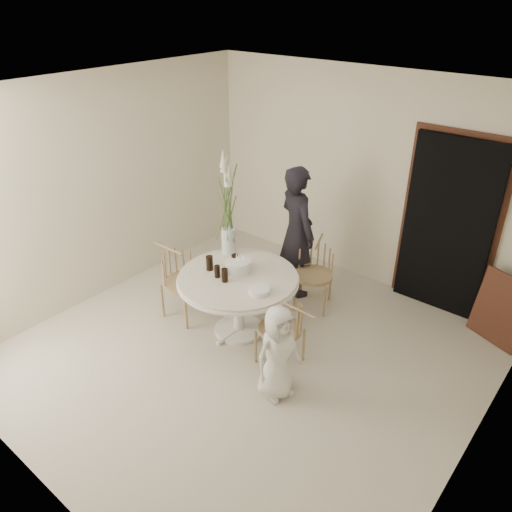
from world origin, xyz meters
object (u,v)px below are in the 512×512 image
Objects in this scene: chair_left at (177,273)px; girl at (297,232)px; flower_vase at (228,212)px; chair_far at (316,265)px; table at (238,285)px; chair_right at (289,327)px; boy at (278,353)px; birthday_cake at (238,266)px.

girl is at bearing -32.86° from chair_left.
girl is at bearing 61.62° from flower_vase.
chair_far is at bearing -43.69° from chair_left.
table is at bearing -37.68° from flower_vase.
chair_left is 0.94m from flower_vase.
flower_vase is at bearing 142.32° from table.
chair_right is at bearing -9.60° from table.
boy reaches higher than table.
girl reaches higher than birthday_cake.
table is 0.82m from chair_left.
girl is 1.92m from boy.
girl is at bearing -144.90° from chair_right.
birthday_cake reaches higher than chair_far.
flower_vase reaches higher than chair_left.
chair_far is 1.04× the size of chair_right.
flower_vase is (-0.75, -0.72, 0.73)m from chair_far.
chair_far is 0.48× the size of girl.
chair_left is at bearing -125.94° from flower_vase.
chair_right is 0.41m from boy.
boy is (0.62, -1.58, -0.02)m from chair_far.
boy is at bearing -90.12° from chair_far.
chair_right is at bearing -90.02° from chair_left.
flower_vase is at bearing 145.43° from birthday_cake.
chair_left is at bearing 93.20° from boy.
girl is (-0.02, 1.11, 0.22)m from table.
birthday_cake is at bearing 110.79° from girl.
flower_vase is at bearing 85.07° from girl.
chair_far is 0.47m from girl.
chair_right is 0.46× the size of girl.
boy is (1.74, -0.35, -0.05)m from chair_left.
girl reaches higher than chair_right.
birthday_cake is at bearing -34.57° from flower_vase.
boy is at bearing 24.15° from chair_right.
chair_far is at bearing 35.92° from boy.
flower_vase is (-1.22, 0.47, 0.75)m from chair_right.
chair_right is 0.91× the size of chair_left.
chair_left is (-1.12, -1.23, 0.03)m from chair_far.
chair_far is 0.81× the size of boy.
table is 1.35× the size of boy.
girl reaches higher than chair_far.
chair_left is at bearing -86.25° from chair_right.
boy reaches higher than chair_right.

